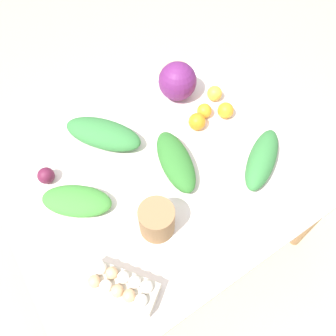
{
  "coord_description": "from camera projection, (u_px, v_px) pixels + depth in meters",
  "views": [
    {
      "loc": [
        -0.42,
        -0.64,
        1.92
      ],
      "look_at": [
        0.0,
        0.0,
        0.75
      ],
      "focal_mm": 35.0,
      "sensor_mm": 36.0,
      "label": 1
    }
  ],
  "objects": [
    {
      "name": "paper_bag",
      "position": [
        157.0,
        220.0,
        1.22
      ],
      "size": [
        0.14,
        0.14,
        0.14
      ],
      "primitive_type": "cylinder",
      "color": "olive",
      "rests_on": "dining_table"
    },
    {
      "name": "orange_0",
      "position": [
        215.0,
        93.0,
        1.62
      ],
      "size": [
        0.08,
        0.08,
        0.08
      ],
      "primitive_type": "sphere",
      "color": "#F9A833",
      "rests_on": "dining_table"
    },
    {
      "name": "greens_bunch_kale",
      "position": [
        77.0,
        201.0,
        1.3
      ],
      "size": [
        0.3,
        0.29,
        0.07
      ],
      "primitive_type": "ellipsoid",
      "rotation": [
        0.0,
        0.0,
        2.42
      ],
      "color": "#3D8433",
      "rests_on": "dining_table"
    },
    {
      "name": "egg_carton",
      "position": [
        121.0,
        286.0,
        1.11
      ],
      "size": [
        0.23,
        0.26,
        0.09
      ],
      "rotation": [
        0.0,
        0.0,
        5.33
      ],
      "color": "beige",
      "rests_on": "dining_table"
    },
    {
      "name": "orange_2",
      "position": [
        226.0,
        110.0,
        1.56
      ],
      "size": [
        0.08,
        0.08,
        0.08
      ],
      "primitive_type": "sphere",
      "color": "orange",
      "rests_on": "dining_table"
    },
    {
      "name": "greens_bunch_scallion",
      "position": [
        175.0,
        160.0,
        1.4
      ],
      "size": [
        0.21,
        0.35,
        0.08
      ],
      "primitive_type": "ellipsoid",
      "rotation": [
        0.0,
        0.0,
        4.46
      ],
      "color": "#2D6B28",
      "rests_on": "dining_table"
    },
    {
      "name": "beet_root",
      "position": [
        46.0,
        176.0,
        1.36
      ],
      "size": [
        0.07,
        0.07,
        0.07
      ],
      "primitive_type": "sphere",
      "color": "#5B1933",
      "rests_on": "dining_table"
    },
    {
      "name": "dining_table",
      "position": [
        168.0,
        181.0,
        1.49
      ],
      "size": [
        1.36,
        1.05,
        0.73
      ],
      "color": "silver",
      "rests_on": "ground_plane"
    },
    {
      "name": "greens_bunch_beet_tops",
      "position": [
        103.0,
        134.0,
        1.47
      ],
      "size": [
        0.34,
        0.38,
        0.09
      ],
      "primitive_type": "ellipsoid",
      "rotation": [
        0.0,
        0.0,
        2.22
      ],
      "color": "#337538",
      "rests_on": "dining_table"
    },
    {
      "name": "greens_bunch_chard",
      "position": [
        262.0,
        159.0,
        1.39
      ],
      "size": [
        0.34,
        0.28,
        0.1
      ],
      "primitive_type": "ellipsoid",
      "rotation": [
        0.0,
        0.0,
        0.57
      ],
      "color": "#337538",
      "rests_on": "dining_table"
    },
    {
      "name": "orange_1",
      "position": [
        197.0,
        122.0,
        1.52
      ],
      "size": [
        0.08,
        0.08,
        0.08
      ],
      "primitive_type": "sphere",
      "color": "orange",
      "rests_on": "dining_table"
    },
    {
      "name": "orange_3",
      "position": [
        204.0,
        111.0,
        1.56
      ],
      "size": [
        0.07,
        0.07,
        0.07
      ],
      "primitive_type": "sphere",
      "color": "orange",
      "rests_on": "dining_table"
    },
    {
      "name": "cabbage_purple",
      "position": [
        177.0,
        81.0,
        1.59
      ],
      "size": [
        0.19,
        0.19,
        0.19
      ],
      "primitive_type": "sphere",
      "color": "#601E5B",
      "rests_on": "dining_table"
    },
    {
      "name": "ground_plane",
      "position": [
        168.0,
        234.0,
        2.03
      ],
      "size": [
        8.0,
        8.0,
        0.0
      ],
      "primitive_type": "plane",
      "color": "#C6B289"
    }
  ]
}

